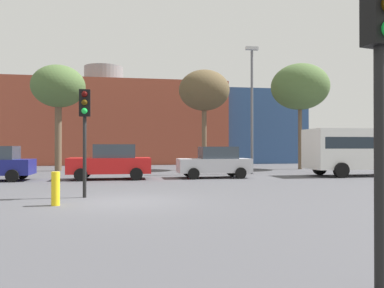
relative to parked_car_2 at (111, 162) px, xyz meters
The scene contains 12 objects.
ground_plane 8.34m from the parked_car_2, 85.08° to the right, with size 200.00×200.00×0.00m, color #47474C.
building_backdrop 20.64m from the parked_car_2, 94.58° to the left, with size 41.30×10.67×10.05m.
parked_car_2 is the anchor object (origin of this frame).
parked_car_3 5.57m from the parked_car_2, ahead, with size 3.95×1.94×1.71m.
white_bus 14.56m from the parked_car_2, ahead, with size 6.80×2.62×2.72m.
traffic_light_near_right 16.73m from the parked_car_2, 76.86° to the right, with size 0.40×0.39×3.79m.
traffic_light_island 7.36m from the parked_car_2, 94.58° to the right, with size 0.37×0.36×3.62m.
bare_tree_0 10.63m from the parked_car_2, 47.27° to the left, with size 3.73×3.73×7.34m.
bare_tree_1 9.91m from the parked_car_2, 117.59° to the left, with size 3.72×3.72×7.46m.
bare_tree_2 16.24m from the parked_car_2, 25.85° to the left, with size 4.37×4.37×8.02m.
bollard_yellow_0 8.82m from the parked_car_2, 97.87° to the right, with size 0.24×0.24×0.98m, color yellow.
street_lamp 9.57m from the parked_car_2, 15.80° to the left, with size 0.80×0.24×7.97m.
Camera 1 is at (0.14, -11.91, 1.71)m, focal length 35.27 mm.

